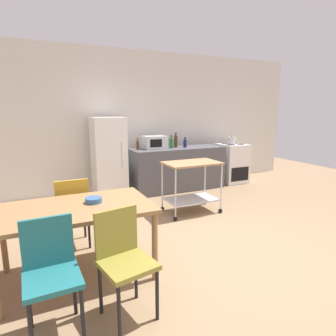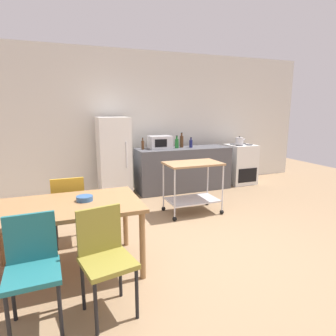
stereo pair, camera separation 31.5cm
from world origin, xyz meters
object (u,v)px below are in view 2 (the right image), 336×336
at_px(kitchen_cart, 193,179).
at_px(chair_teal, 32,264).
at_px(microwave, 160,142).
at_px(refrigerator, 114,157).
at_px(bottle_sesame_oil, 143,145).
at_px(bottle_wine, 191,143).
at_px(fruit_bowl, 85,198).
at_px(chair_olive, 105,254).
at_px(bottle_hot_sauce, 177,143).
at_px(chair_mustard, 69,205).
at_px(bottle_olive_oil, 182,141).
at_px(stove_oven, 240,164).
at_px(kettle, 239,141).
at_px(dining_table, 66,212).

bearing_deg(kitchen_cart, chair_teal, -140.81).
distance_m(chair_teal, microwave, 4.00).
bearing_deg(kitchen_cart, refrigerator, 124.82).
xyz_separation_m(bottle_sesame_oil, bottle_wine, (1.04, -0.06, -0.01)).
bearing_deg(refrigerator, fruit_bowl, -106.94).
height_order(chair_olive, bottle_hot_sauce, bottle_hot_sauce).
xyz_separation_m(refrigerator, fruit_bowl, (-0.78, -2.56, 0.00)).
xyz_separation_m(chair_mustard, bottle_sesame_oil, (1.51, 1.90, 0.48)).
relative_size(chair_teal, kitchen_cart, 0.98).
bearing_deg(refrigerator, chair_mustard, -115.70).
distance_m(chair_olive, bottle_wine, 4.02).
height_order(chair_mustard, bottle_hot_sauce, bottle_hot_sauce).
xyz_separation_m(chair_teal, bottle_sesame_oil, (1.83, 3.26, 0.48)).
xyz_separation_m(chair_mustard, chair_teal, (-0.32, -1.36, 0.00)).
xyz_separation_m(refrigerator, microwave, (0.96, -0.01, 0.25)).
height_order(chair_mustard, fruit_bowl, chair_mustard).
relative_size(refrigerator, bottle_olive_oil, 4.94).
relative_size(stove_oven, bottle_sesame_oil, 3.85).
distance_m(refrigerator, kettle, 2.80).
bearing_deg(kettle, bottle_olive_oil, 172.71).
bearing_deg(fruit_bowl, bottle_sesame_oil, 61.66).
xyz_separation_m(microwave, fruit_bowl, (-1.74, -2.55, -0.25)).
distance_m(stove_oven, kitchen_cart, 2.34).
relative_size(dining_table, bottle_olive_oil, 4.78).
xyz_separation_m(chair_mustard, microwave, (1.89, 1.93, 0.51)).
distance_m(bottle_hot_sauce, kettle, 1.48).
bearing_deg(chair_olive, kettle, 30.92).
height_order(refrigerator, bottle_hot_sauce, refrigerator).
relative_size(bottle_hot_sauce, bottle_olive_oil, 0.84).
distance_m(refrigerator, kitchen_cart, 1.79).
bearing_deg(kitchen_cart, chair_olive, -132.28).
relative_size(chair_olive, bottle_olive_oil, 2.84).
distance_m(microwave, kettle, 1.83).
xyz_separation_m(dining_table, microwave, (1.93, 2.60, 0.36)).
relative_size(stove_oven, bottle_hot_sauce, 3.49).
distance_m(chair_olive, bottle_hot_sauce, 3.86).
bearing_deg(dining_table, kitchen_cart, 30.13).
relative_size(stove_oven, refrigerator, 0.59).
xyz_separation_m(stove_oven, fruit_bowl, (-3.68, -2.48, 0.32)).
height_order(chair_teal, bottle_olive_oil, bottle_olive_oil).
bearing_deg(stove_oven, fruit_bowl, -146.01).
bearing_deg(microwave, stove_oven, -2.10).
bearing_deg(bottle_hot_sauce, bottle_sesame_oil, 176.56).
bearing_deg(stove_oven, dining_table, -146.84).
bearing_deg(bottle_sesame_oil, chair_olive, -111.18).
bearing_deg(bottle_olive_oil, bottle_sesame_oil, -177.94).
relative_size(bottle_olive_oil, kettle, 1.31).
relative_size(dining_table, stove_oven, 1.63).
relative_size(dining_table, kitchen_cart, 1.65).
bearing_deg(bottle_sesame_oil, dining_table, -121.12).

